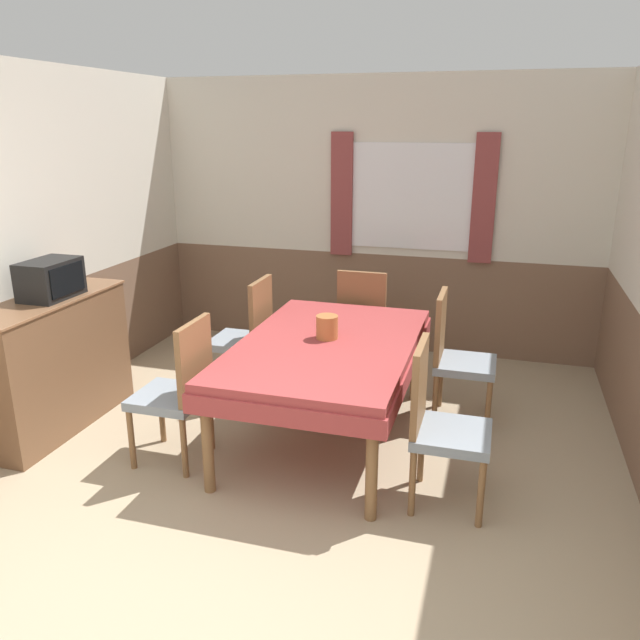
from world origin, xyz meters
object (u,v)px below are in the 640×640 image
Objects in this scene: chair_head_window at (364,320)px; dining_table at (327,355)px; chair_right_near at (440,421)px; chair_right_far at (456,354)px; chair_left_far at (247,333)px; tv at (51,279)px; chair_left_near at (179,388)px; sideboard at (52,363)px; vase at (327,327)px.

dining_table is at bearing -90.00° from chair_head_window.
chair_head_window is at bearing -154.61° from chair_right_near.
chair_left_far is at bearing -90.00° from chair_right_far.
chair_left_far is (-1.68, 0.00, 0.00)m from chair_right_far.
tv reaches higher than chair_right_far.
chair_left_near and chair_right_near have the same top height.
sideboard is at bearing 80.01° from chair_left_near.
chair_left_near is at bearing -90.00° from chair_right_near.
chair_right_far is 0.76× the size of sideboard.
chair_right_near is at bearing -124.28° from chair_left_far.
chair_right_far and chair_left_near have the same top height.
dining_table is at bearing 9.08° from tv.
chair_left_near is (-0.84, -1.77, 0.00)m from chair_head_window.
tv reaches higher than chair_head_window.
tv is at bearing -170.92° from dining_table.
vase is (-0.86, -0.51, 0.29)m from chair_right_far.
chair_right_far is at bearing -36.65° from chair_head_window.
sideboard is at bearing -169.43° from dining_table.
vase is at bearing -59.46° from chair_right_far.
chair_right_near is 2.86m from tv.
chair_right_far is at bearing -90.00° from chair_left_far.
vase is at bearing 106.01° from dining_table.
dining_table is at bearing 10.57° from sideboard.
vase is at bearing 11.05° from tv.
chair_head_window and chair_left_near have the same top height.
chair_head_window is at bearing 38.30° from sideboard.
chair_right_near is 1.11m from vase.
tv is at bearing 60.59° from sideboard.
tv reaches higher than chair_left_near.
chair_right_near is 6.02× the size of vase.
sideboard is 2.04m from vase.
chair_left_near is 1.14m from chair_left_far.
chair_right_near is at bearing -5.33° from tv.
vase reaches higher than dining_table.
chair_right_near is at bearing -64.61° from chair_head_window.
tv is at bearing 76.82° from chair_left_near.
tv is (-1.11, 0.26, 0.59)m from chair_left_near.
tv reaches higher than vase.
vase is (-0.02, 0.07, 0.18)m from dining_table.
tv is at bearing -72.43° from chair_right_far.
sideboard is at bearing -71.54° from chair_right_far.
chair_left_near is at bearing -55.72° from chair_right_far.
chair_right_near is (1.68, -1.14, 0.00)m from chair_left_far.
chair_head_window is at bearing -53.35° from chair_left_far.
tv reaches higher than chair_left_far.
chair_right_near is (0.00, -1.14, 0.00)m from chair_right_far.
chair_head_window is 1.17m from vase.
chair_left_far is 1.01m from vase.
vase is at bearing -52.14° from chair_left_near.
chair_right_near is 0.76× the size of sideboard.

